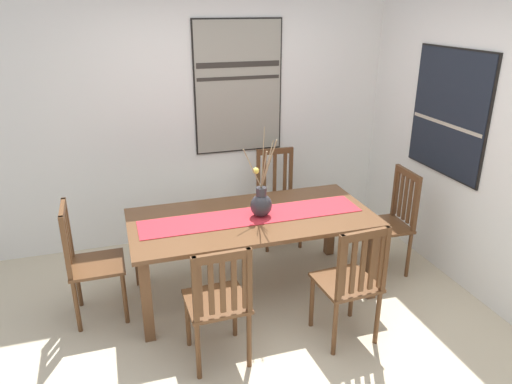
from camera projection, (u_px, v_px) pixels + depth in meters
The scene contains 13 objects.
ground_plane at pixel (276, 327), 3.82m from camera, with size 6.40×6.40×0.03m, color beige.
wall_back at pixel (218, 111), 4.97m from camera, with size 6.40×0.12×2.70m, color silver.
wall_side at pixel (497, 144), 3.83m from camera, with size 0.12×6.40×2.70m, color silver.
dining_table at pixel (252, 226), 4.07m from camera, with size 2.05×0.98×0.72m.
table_runner at pixel (252, 216), 4.03m from camera, with size 1.89×0.36×0.01m, color #B7232D.
centerpiece_vase at pixel (261, 202), 3.99m from camera, with size 0.27×0.26×0.76m.
chair_0 at pixel (89, 261), 3.77m from camera, with size 0.42×0.42×0.99m.
chair_1 at pixel (351, 281), 3.48m from camera, with size 0.44×0.44×0.98m.
chair_2 at pixel (219, 302), 3.26m from camera, with size 0.43×0.43×0.95m.
chair_3 at pixel (278, 196), 5.03m from camera, with size 0.44×0.44×0.99m.
chair_4 at pixel (391, 220), 4.45m from camera, with size 0.44×0.44×0.99m.
painting_on_back_wall at pixel (238, 87), 4.87m from camera, with size 0.92×0.05×1.34m.
painting_on_side_wall at pixel (449, 113), 4.24m from camera, with size 0.05×0.98×1.12m.
Camera 1 is at (-1.10, -2.96, 2.40)m, focal length 33.55 mm.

